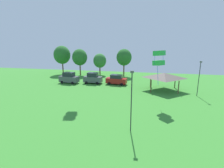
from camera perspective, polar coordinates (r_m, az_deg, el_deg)
kite_flying_0 at (r=27.56m, az=15.05°, el=8.18°), size 1.92×1.92×5.28m
parked_car_leftmost at (r=42.98m, az=-13.87°, el=1.95°), size 4.83×2.48×2.61m
parked_car_second_from_left at (r=41.75m, az=-6.27°, el=1.91°), size 4.33×2.18×2.58m
parked_car_third_from_left at (r=40.49m, az=1.43°, el=1.44°), size 4.91×2.31×2.29m
park_pavilion at (r=36.84m, az=16.67°, el=2.69°), size 6.62×5.81×3.60m
light_post_0 at (r=18.92m, az=6.35°, el=-4.77°), size 0.36×0.20×6.89m
light_post_1 at (r=35.00m, az=26.55°, el=2.11°), size 0.36×0.20×6.41m
treeline_tree_0 at (r=55.09m, az=-16.01°, el=9.11°), size 4.90×4.90×8.48m
treeline_tree_1 at (r=52.04m, az=-10.50°, el=8.57°), size 4.32×4.32×7.62m
treeline_tree_2 at (r=51.83m, az=-4.02°, el=7.59°), size 3.78×3.78×6.29m
treeline_tree_3 at (r=49.81m, az=3.95°, el=8.68°), size 4.26×4.26×7.72m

